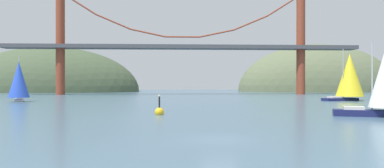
# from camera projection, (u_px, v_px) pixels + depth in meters

# --- Properties ---
(ground_plane) EXTENTS (360.00, 360.00, 0.00)m
(ground_plane) POSITION_uv_depth(u_px,v_px,m) (219.00, 140.00, 25.18)
(ground_plane) COLOR #426075
(headland_right) EXTENTS (69.43, 44.00, 41.20)m
(headland_right) POSITION_uv_depth(u_px,v_px,m) (317.00, 91.00, 163.09)
(headland_right) COLOR #5B6647
(headland_right) RESTS_ON ground_plane
(headland_left) EXTENTS (74.97, 44.00, 37.89)m
(headland_left) POSITION_uv_depth(u_px,v_px,m) (50.00, 92.00, 157.16)
(headland_left) COLOR #425138
(headland_left) RESTS_ON ground_plane
(suspension_bridge) EXTENTS (113.42, 6.00, 32.78)m
(suspension_bridge) POSITION_uv_depth(u_px,v_px,m) (183.00, 45.00, 119.99)
(suspension_bridge) COLOR brown
(suspension_bridge) RESTS_ON ground_plane
(sailboat_blue_spinnaker) EXTENTS (5.25, 7.85, 9.32)m
(sailboat_blue_spinnaker) POSITION_uv_depth(u_px,v_px,m) (19.00, 81.00, 74.65)
(sailboat_blue_spinnaker) COLOR white
(sailboat_blue_spinnaker) RESTS_ON ground_plane
(sailboat_yellow_sail) EXTENTS (10.10, 7.15, 11.04)m
(sailboat_yellow_sail) POSITION_uv_depth(u_px,v_px,m) (349.00, 76.00, 79.91)
(sailboat_yellow_sail) COLOR #191E4C
(sailboat_yellow_sail) RESTS_ON ground_plane
(channel_buoy) EXTENTS (1.10, 1.10, 2.64)m
(channel_buoy) POSITION_uv_depth(u_px,v_px,m) (159.00, 112.00, 44.90)
(channel_buoy) COLOR gold
(channel_buoy) RESTS_ON ground_plane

